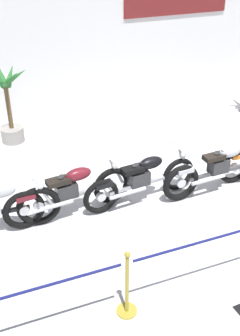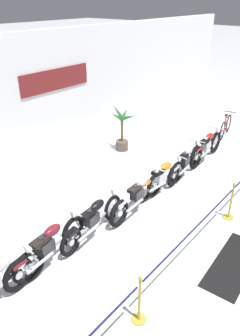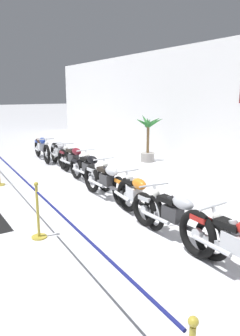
% 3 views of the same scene
% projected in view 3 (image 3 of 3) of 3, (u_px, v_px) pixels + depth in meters
% --- Properties ---
extents(ground_plane, '(120.00, 120.00, 0.00)m').
position_uv_depth(ground_plane, '(78.00, 195.00, 8.42)').
color(ground_plane, silver).
extents(back_wall, '(28.00, 0.29, 4.20)m').
position_uv_depth(back_wall, '(226.00, 107.00, 10.40)').
color(back_wall, white).
rests_on(back_wall, ground).
extents(motorcycle_blue_0, '(2.26, 0.62, 0.94)m').
position_uv_depth(motorcycle_blue_0, '(42.00, 148.00, 12.61)').
color(motorcycle_blue_0, black).
rests_on(motorcycle_blue_0, ground).
extents(motorcycle_silver_1, '(2.22, 0.62, 0.95)m').
position_uv_depth(motorcycle_silver_1, '(60.00, 154.00, 11.47)').
color(motorcycle_silver_1, black).
rests_on(motorcycle_silver_1, ground).
extents(motorcycle_maroon_2, '(2.32, 0.63, 0.94)m').
position_uv_depth(motorcycle_maroon_2, '(74.00, 160.00, 10.40)').
color(motorcycle_maroon_2, black).
rests_on(motorcycle_maroon_2, ground).
extents(motorcycle_black_3, '(2.27, 0.63, 0.91)m').
position_uv_depth(motorcycle_black_3, '(89.00, 169.00, 9.26)').
color(motorcycle_black_3, black).
rests_on(motorcycle_black_3, ground).
extents(motorcycle_silver_4, '(2.42, 0.62, 0.94)m').
position_uv_depth(motorcycle_silver_4, '(108.00, 182.00, 7.88)').
color(motorcycle_silver_4, black).
rests_on(motorcycle_silver_4, ground).
extents(motorcycle_orange_5, '(2.25, 0.62, 0.92)m').
position_uv_depth(motorcycle_orange_5, '(135.00, 196.00, 6.89)').
color(motorcycle_orange_5, black).
rests_on(motorcycle_orange_5, ground).
extents(motorcycle_silver_6, '(2.35, 0.63, 0.92)m').
position_uv_depth(motorcycle_silver_6, '(175.00, 217.00, 5.75)').
color(motorcycle_silver_6, black).
rests_on(motorcycle_silver_6, ground).
extents(motorcycle_red_7, '(2.36, 0.62, 0.97)m').
position_uv_depth(motorcycle_red_7, '(238.00, 249.00, 4.53)').
color(motorcycle_red_7, black).
rests_on(motorcycle_red_7, ground).
extents(potted_palm_right_of_row, '(0.98, 1.11, 1.80)m').
position_uv_depth(potted_palm_right_of_row, '(148.00, 138.00, 12.26)').
color(potted_palm_right_of_row, gray).
rests_on(potted_palm_right_of_row, ground).
extents(stanchion_far_left, '(12.22, 0.28, 1.05)m').
position_uv_depth(stanchion_far_left, '(1.00, 162.00, 8.78)').
color(stanchion_far_left, gold).
rests_on(stanchion_far_left, ground).
extents(stanchion_mid_right, '(0.28, 0.28, 1.05)m').
position_uv_depth(stanchion_mid_right, '(38.00, 219.00, 5.90)').
color(stanchion_mid_right, gold).
rests_on(stanchion_mid_right, ground).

